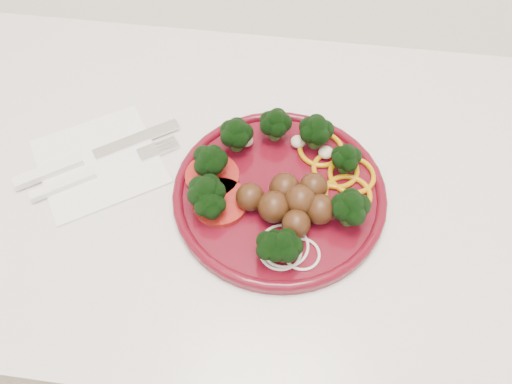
# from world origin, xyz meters

# --- Properties ---
(counter) EXTENTS (2.40, 0.60, 0.90)m
(counter) POSITION_xyz_m (0.00, 1.70, 0.45)
(counter) COLOR beige
(counter) RESTS_ON ground
(plate) EXTENTS (0.28, 0.28, 0.06)m
(plate) POSITION_xyz_m (0.20, 1.67, 0.92)
(plate) COLOR #500915
(plate) RESTS_ON counter
(napkin) EXTENTS (0.22, 0.22, 0.00)m
(napkin) POSITION_xyz_m (-0.06, 1.69, 0.90)
(napkin) COLOR white
(napkin) RESTS_ON counter
(knife) EXTENTS (0.20, 0.16, 0.01)m
(knife) POSITION_xyz_m (-0.09, 1.69, 0.91)
(knife) COLOR silver
(knife) RESTS_ON napkin
(fork) EXTENTS (0.18, 0.14, 0.01)m
(fork) POSITION_xyz_m (-0.07, 1.66, 0.91)
(fork) COLOR white
(fork) RESTS_ON napkin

